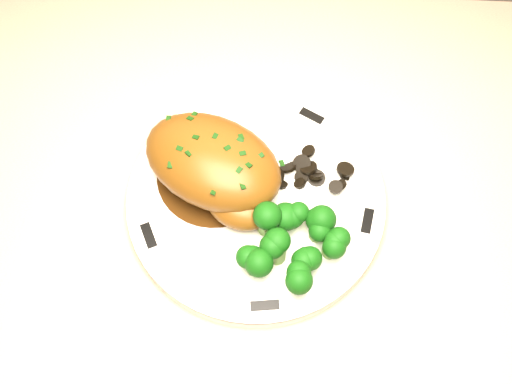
{
  "coord_description": "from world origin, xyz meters",
  "views": [
    {
      "loc": [
        0.01,
        1.42,
        1.53
      ],
      "look_at": [
        -0.01,
        1.7,
        0.98
      ],
      "focal_mm": 45.0,
      "sensor_mm": 36.0,
      "label": 1
    }
  ],
  "objects_px": {
    "counter": "(242,343)",
    "plate": "(256,200)",
    "broccoli_florets": "(293,243)",
    "chicken_breast": "(216,167)"
  },
  "relations": [
    {
      "from": "counter",
      "to": "broccoli_florets",
      "type": "relative_size",
      "value": 24.1
    },
    {
      "from": "chicken_breast",
      "to": "broccoli_florets",
      "type": "bearing_deg",
      "value": -17.18
    },
    {
      "from": "plate",
      "to": "chicken_breast",
      "type": "relative_size",
      "value": 1.5
    },
    {
      "from": "broccoli_florets",
      "to": "plate",
      "type": "bearing_deg",
      "value": 123.37
    },
    {
      "from": "plate",
      "to": "chicken_breast",
      "type": "bearing_deg",
      "value": 157.13
    },
    {
      "from": "counter",
      "to": "broccoli_florets",
      "type": "bearing_deg",
      "value": -26.05
    },
    {
      "from": "counter",
      "to": "plate",
      "type": "bearing_deg",
      "value": 51.29
    },
    {
      "from": "plate",
      "to": "broccoli_florets",
      "type": "distance_m",
      "value": 0.07
    },
    {
      "from": "counter",
      "to": "plate",
      "type": "relative_size",
      "value": 8.82
    },
    {
      "from": "plate",
      "to": "broccoli_florets",
      "type": "relative_size",
      "value": 2.73
    }
  ]
}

